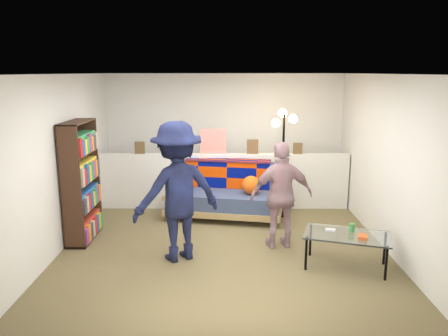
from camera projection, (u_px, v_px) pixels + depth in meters
name	position (u px, v px, depth m)	size (l,w,h in m)	color
ground	(224.00, 246.00, 6.23)	(5.00, 5.00, 0.00)	brown
room_shell	(224.00, 125.00, 6.32)	(4.60, 5.05, 2.45)	silver
half_wall_ledge	(224.00, 181.00, 7.88)	(4.45, 0.15, 1.00)	silver
ledge_decor	(212.00, 144.00, 7.71)	(2.97, 0.02, 0.45)	brown
futon_sofa	(226.00, 194.00, 7.43)	(2.06, 1.23, 0.83)	#A2834F
bookshelf	(81.00, 185.00, 6.34)	(0.29, 0.87, 1.75)	#331B11
coffee_table	(347.00, 237.00, 5.47)	(1.17, 0.86, 0.54)	black
floor_lamp	(283.00, 141.00, 7.31)	(0.42, 0.35, 1.82)	black
person_left	(177.00, 192.00, 5.63)	(1.18, 0.68, 1.83)	black
person_right	(282.00, 195.00, 6.05)	(0.88, 0.37, 1.50)	pink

